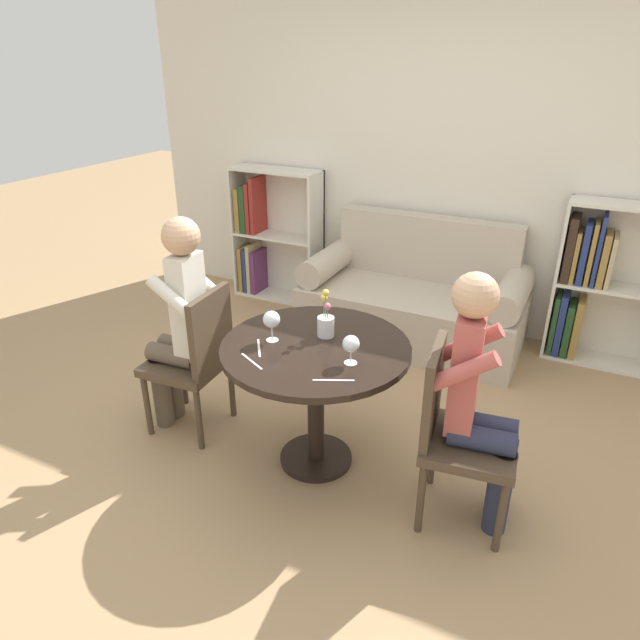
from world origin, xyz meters
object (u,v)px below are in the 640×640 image
at_px(person_right, 480,400).
at_px(flower_vase, 326,323).
at_px(bookshelf_left, 269,235).
at_px(chair_right, 455,429).
at_px(person_left, 180,322).
at_px(wine_glass_left, 272,320).
at_px(chair_left, 196,356).
at_px(wine_glass_right, 351,345).
at_px(bookshelf_right, 599,285).
at_px(couch, 414,301).

xyz_separation_m(person_right, flower_vase, (-0.84, 0.15, 0.13)).
distance_m(bookshelf_left, chair_right, 3.00).
bearing_deg(person_left, person_right, 86.39).
relative_size(chair_right, wine_glass_left, 5.47).
height_order(person_left, flower_vase, person_left).
distance_m(bookshelf_left, chair_left, 2.11).
distance_m(chair_right, flower_vase, 0.83).
distance_m(bookshelf_left, wine_glass_left, 2.38).
bearing_deg(flower_vase, wine_glass_left, -142.50).
bearing_deg(person_left, wine_glass_right, 83.67).
bearing_deg(wine_glass_left, person_left, 178.90).
height_order(bookshelf_left, wine_glass_left, bookshelf_left).
height_order(chair_right, person_right, person_right).
bearing_deg(bookshelf_right, person_right, -101.73).
relative_size(chair_left, wine_glass_right, 6.14).
distance_m(couch, wine_glass_left, 1.83).
xyz_separation_m(bookshelf_right, person_right, (-0.41, -1.99, 0.09)).
bearing_deg(bookshelf_right, bookshelf_left, 179.92).
relative_size(bookshelf_left, person_left, 0.89).
bearing_deg(couch, chair_left, -113.69).
distance_m(bookshelf_right, wine_glass_left, 2.50).
bearing_deg(bookshelf_left, person_left, -72.43).
bearing_deg(wine_glass_right, bookshelf_right, 63.42).
relative_size(wine_glass_right, flower_vase, 0.56).
xyz_separation_m(couch, person_left, (-0.84, -1.72, 0.38)).
relative_size(chair_left, flower_vase, 3.42).
bearing_deg(wine_glass_right, wine_glass_left, 175.51).
xyz_separation_m(person_left, wine_glass_right, (1.07, -0.05, 0.13)).
relative_size(bookshelf_left, bookshelf_right, 1.00).
bearing_deg(chair_left, bookshelf_right, 130.88).
bearing_deg(flower_vase, bookshelf_left, 128.69).
height_order(person_left, person_right, person_left).
height_order(couch, chair_left, couch).
height_order(person_right, wine_glass_left, person_right).
relative_size(couch, person_left, 1.27).
xyz_separation_m(couch, bookshelf_left, (-1.47, 0.27, 0.26)).
distance_m(person_right, wine_glass_left, 1.08).
distance_m(person_left, wine_glass_left, 0.63).
relative_size(person_right, flower_vase, 4.81).
height_order(bookshelf_left, chair_right, bookshelf_left).
distance_m(person_left, person_right, 1.68).
xyz_separation_m(couch, wine_glass_left, (-0.22, -1.74, 0.53)).
height_order(person_left, wine_glass_left, person_left).
relative_size(person_right, wine_glass_left, 7.67).
relative_size(chair_right, person_right, 0.71).
distance_m(couch, bookshelf_right, 1.31).
bearing_deg(person_left, bookshelf_right, 129.82).
height_order(bookshelf_right, flower_vase, bookshelf_right).
height_order(bookshelf_right, wine_glass_left, bookshelf_right).
height_order(chair_left, flower_vase, flower_vase).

